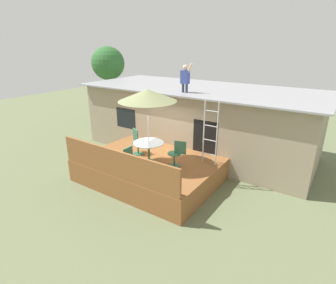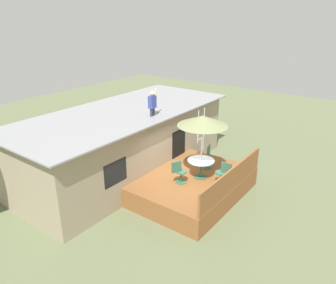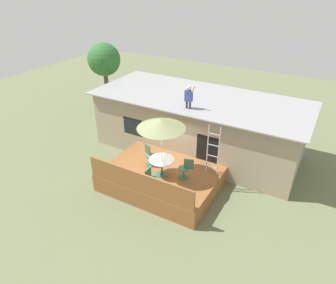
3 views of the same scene
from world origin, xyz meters
The scene contains 12 objects.
ground_plane centered at (0.00, 0.00, 0.00)m, with size 40.00×40.00×0.00m, color #66704C.
house centered at (0.00, 3.60, 1.45)m, with size 10.50×4.50×2.90m.
deck centered at (0.00, 0.00, 0.40)m, with size 4.72×3.51×0.80m, color brown.
deck_railing centered at (0.00, -1.71, 1.25)m, with size 4.62×0.08×0.90m, color brown.
patio_table centered at (0.16, -0.28, 1.39)m, with size 1.04×1.04×0.74m.
patio_umbrella centered at (0.16, -0.28, 3.15)m, with size 1.90×1.90×2.54m.
step_ladder centered at (1.91, 0.81, 1.90)m, with size 0.52×0.04×2.20m.
person_figure centered at (0.15, 2.10, 3.50)m, with size 0.47×0.20×1.11m.
patio_chair_left centered at (-0.71, 0.13, 1.26)m, with size 0.59×0.44×0.92m.
patio_chair_right centered at (1.11, -0.02, 1.26)m, with size 0.61×0.44×0.92m.
patio_chair_near centered at (0.18, -1.22, 1.26)m, with size 0.44×0.62×0.92m.
backyard_tree centered at (-6.98, 4.99, 3.51)m, with size 1.98×1.98×4.55m.
Camera 1 is at (5.47, -6.99, 4.71)m, focal length 28.71 mm.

